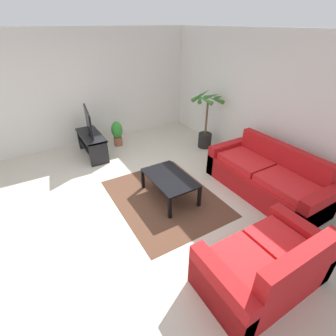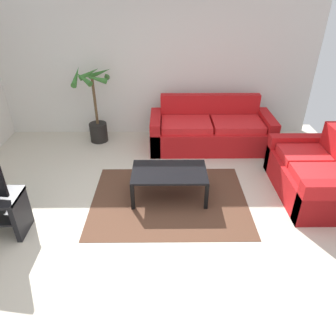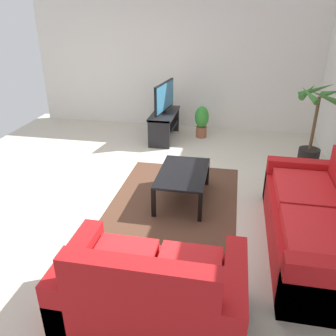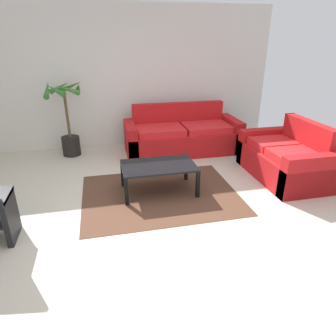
# 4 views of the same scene
# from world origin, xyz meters

# --- Properties ---
(ground_plane) EXTENTS (6.60, 6.60, 0.00)m
(ground_plane) POSITION_xyz_m (0.00, 0.00, 0.00)
(ground_plane) COLOR beige
(wall_back) EXTENTS (6.00, 0.06, 2.70)m
(wall_back) POSITION_xyz_m (0.00, 3.00, 1.35)
(wall_back) COLOR silver
(wall_back) RESTS_ON ground
(couch_main) EXTENTS (2.21, 0.90, 0.90)m
(couch_main) POSITION_xyz_m (0.99, 2.28, 0.30)
(couch_main) COLOR red
(couch_main) RESTS_ON ground
(couch_loveseat) EXTENTS (0.90, 1.51, 0.90)m
(couch_loveseat) POSITION_xyz_m (2.28, 0.75, 0.30)
(couch_loveseat) COLOR red
(couch_loveseat) RESTS_ON ground
(coffee_table) EXTENTS (1.05, 0.64, 0.42)m
(coffee_table) POSITION_xyz_m (0.20, 0.70, 0.37)
(coffee_table) COLOR black
(coffee_table) RESTS_ON ground
(area_rug) EXTENTS (2.20, 1.70, 0.01)m
(area_rug) POSITION_xyz_m (0.20, 0.60, 0.00)
(area_rug) COLOR #513323
(area_rug) RESTS_ON ground
(potted_palm) EXTENTS (0.68, 0.69, 1.40)m
(potted_palm) POSITION_xyz_m (-1.14, 2.56, 0.62)
(potted_palm) COLOR black
(potted_palm) RESTS_ON ground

